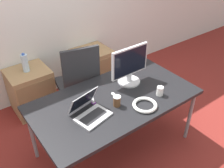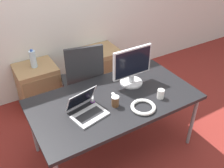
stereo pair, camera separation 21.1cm
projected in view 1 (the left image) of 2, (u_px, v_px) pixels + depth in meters
The scene contains 14 objects.
ground_plane at pixel (114, 146), 2.99m from camera, with size 14.00×14.00×0.00m, color maroon.
wall_back at pixel (45, 7), 3.28m from camera, with size 10.00×0.05×2.60m.
desk at pixel (115, 101), 2.61m from camera, with size 1.73×0.93×0.73m.
office_chair at pixel (79, 90), 3.22m from camera, with size 0.57×0.60×1.10m.
cabinet_left at pixel (31, 90), 3.41m from camera, with size 0.53×0.49×0.62m.
cabinet_right at pixel (93, 68), 3.90m from camera, with size 0.53×0.49×0.62m.
water_bottle at pixel (25, 63), 3.17m from camera, with size 0.08×0.08×0.25m.
laptop_center at pixel (90, 111), 2.34m from camera, with size 0.36×0.37×0.22m.
monitor at pixel (130, 66), 2.72m from camera, with size 0.47×0.25×0.43m.
mouse at pixel (113, 94), 2.62m from camera, with size 0.04×0.06×0.03m.
coffee_cup_white at pixel (160, 91), 2.61m from camera, with size 0.07×0.07×0.10m.
coffee_cup_brown at pixel (117, 101), 2.45m from camera, with size 0.08×0.08×0.11m.
cable_coil at pixel (145, 105), 2.46m from camera, with size 0.25×0.25×0.04m.
scissors at pixel (93, 100), 2.55m from camera, with size 0.10×0.16×0.01m.
Camera 1 is at (-1.25, -1.64, 2.30)m, focal length 40.00 mm.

